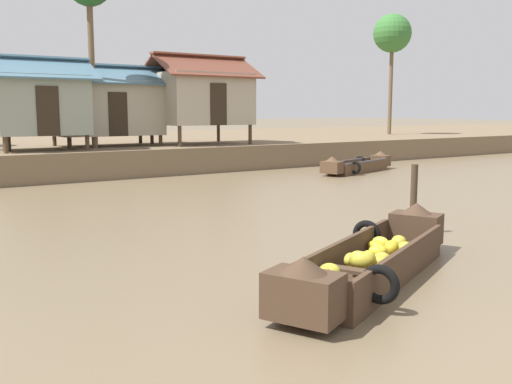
# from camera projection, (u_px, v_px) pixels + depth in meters

# --- Properties ---
(ground_plane) EXTENTS (300.00, 300.00, 0.00)m
(ground_plane) POSITION_uv_depth(u_px,v_px,m) (217.00, 229.00, 12.58)
(ground_plane) COLOR #726047
(riverbank_strip) EXTENTS (160.00, 20.00, 1.08)m
(riverbank_strip) POSITION_uv_depth(u_px,v_px,m) (18.00, 152.00, 28.91)
(riverbank_strip) COLOR #756047
(riverbank_strip) RESTS_ON ground
(banana_boat) EXTENTS (5.09, 2.97, 0.88)m
(banana_boat) POSITION_uv_depth(u_px,v_px,m) (372.00, 260.00, 8.74)
(banana_boat) COLOR #473323
(banana_boat) RESTS_ON ground
(fishing_skiff_distant) EXTENTS (4.68, 2.29, 0.79)m
(fishing_skiff_distant) POSITION_uv_depth(u_px,v_px,m) (358.00, 165.00, 24.31)
(fishing_skiff_distant) COLOR brown
(fishing_skiff_distant) RESTS_ON ground
(stilt_house_mid_left) EXTENTS (4.01, 3.29, 3.56)m
(stilt_house_mid_left) POSITION_uv_depth(u_px,v_px,m) (38.00, 103.00, 21.87)
(stilt_house_mid_left) COLOR #4C3826
(stilt_house_mid_left) RESTS_ON riverbank_strip
(stilt_house_mid_right) EXTENTS (5.02, 3.13, 3.48)m
(stilt_house_mid_right) POSITION_uv_depth(u_px,v_px,m) (107.00, 106.00, 24.58)
(stilt_house_mid_right) COLOR #4C3826
(stilt_house_mid_right) RESTS_ON riverbank_strip
(stilt_house_right) EXTENTS (4.65, 3.75, 4.02)m
(stilt_house_right) POSITION_uv_depth(u_px,v_px,m) (200.00, 98.00, 26.02)
(stilt_house_right) COLOR #4C3826
(stilt_house_right) RESTS_ON riverbank_strip
(palm_tree_far) EXTENTS (2.39, 2.39, 7.55)m
(palm_tree_far) POSITION_uv_depth(u_px,v_px,m) (392.00, 35.00, 36.15)
(palm_tree_far) COLOR brown
(palm_tree_far) RESTS_ON riverbank_strip
(vendor_person) EXTENTS (0.44, 0.44, 1.66)m
(vendor_person) POSITION_uv_depth(u_px,v_px,m) (6.00, 126.00, 21.24)
(vendor_person) COLOR #332D28
(vendor_person) RESTS_ON riverbank_strip
(mooring_post) EXTENTS (0.14, 0.14, 1.48)m
(mooring_post) POSITION_uv_depth(u_px,v_px,m) (414.00, 200.00, 11.90)
(mooring_post) COLOR #423323
(mooring_post) RESTS_ON ground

